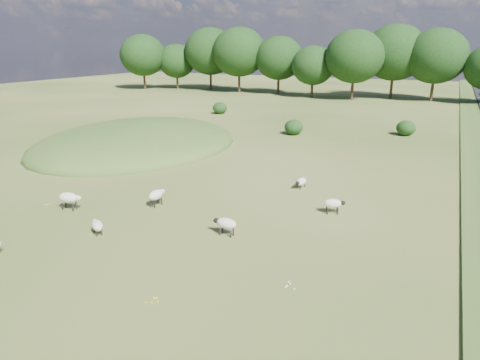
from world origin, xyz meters
name	(u,v)px	position (x,y,z in m)	size (l,w,h in m)	color
ground	(297,141)	(0.00, 20.00, 0.00)	(160.00, 160.00, 0.00)	#314816
mound	(138,145)	(-12.00, 12.00, 0.00)	(16.00, 20.00, 4.00)	#33561E
treeline	(364,57)	(-1.06, 55.44, 6.57)	(96.28, 14.66, 11.70)	black
shrubs	(298,120)	(-2.17, 26.74, 0.74)	(24.65, 10.28, 1.48)	black
sheep_0	(69,198)	(-5.25, -1.92, 0.67)	(1.38, 0.80, 0.97)	beige
sheep_1	(301,182)	(4.70, 7.03, 0.40)	(0.64, 1.13, 0.63)	beige
sheep_2	(97,225)	(-1.73, -3.55, 0.40)	(1.11, 0.92, 0.64)	beige
sheep_4	(333,203)	(7.54, 3.74, 0.57)	(1.17, 0.81, 0.81)	beige
sheep_5	(226,223)	(3.76, -1.09, 0.60)	(1.18, 0.54, 0.86)	beige
sheep_6	(156,195)	(-1.43, 0.61, 0.63)	(0.59, 1.26, 0.90)	beige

